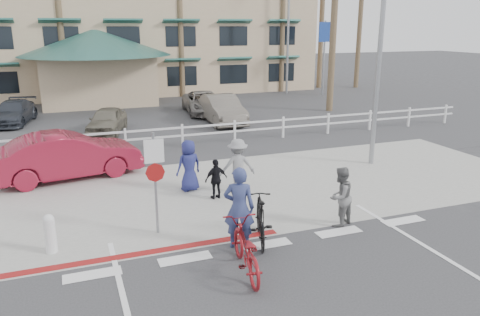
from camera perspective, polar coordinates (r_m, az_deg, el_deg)
name	(u,v)px	position (r m, az deg, el deg)	size (l,w,h in m)	color
ground	(277,256)	(10.91, 4.55, -11.85)	(140.00, 140.00, 0.00)	#333335
bike_path	(322,303)	(9.39, 9.96, -17.01)	(12.00, 16.00, 0.01)	#333335
sidewalk_plaza	(216,192)	(14.75, -2.88, -4.21)	(22.00, 7.00, 0.01)	gray
cross_street	(185,160)	(18.42, -6.71, -0.19)	(40.00, 5.00, 0.01)	#333335
parking_lot	(144,117)	(27.51, -11.58, 4.94)	(50.00, 16.00, 0.01)	#333335
curb_red	(136,254)	(11.19, -12.55, -11.41)	(7.00, 0.25, 0.02)	maroon
rail_fence	(185,135)	(20.29, -6.77, 2.76)	(29.40, 0.16, 1.00)	silver
building	(138,18)	(40.19, -12.30, 16.36)	(28.00, 16.00, 11.30)	#C8AD89
sign_post	(155,179)	(11.65, -10.30, -2.48)	(0.50, 0.10, 2.90)	gray
bollard_0	(50,234)	(11.67, -22.15, -8.55)	(0.26, 0.26, 0.95)	silver
streetlight_0	(381,42)	(17.79, 16.76, 13.40)	(0.60, 2.00, 9.00)	gray
streetlight_1	(288,30)	(36.50, 5.89, 15.30)	(0.60, 2.00, 9.50)	gray
info_sign	(324,57)	(35.76, 10.19, 12.00)	(1.20, 0.16, 5.60)	navy
palm_5	(180,4)	(34.72, -7.36, 18.12)	(4.00, 4.00, 13.00)	#173D1B
palm_9	(361,7)	(40.94, 14.54, 17.40)	(4.00, 4.00, 13.00)	#173D1B
bike_red	(245,249)	(9.98, 0.65, -11.03)	(0.73, 2.09, 1.10)	maroon
rider_red	(239,208)	(10.89, -0.11, -6.11)	(0.72, 0.47, 1.98)	navy
bike_black	(260,219)	(11.35, 2.51, -7.45)	(0.54, 1.92, 1.15)	black
rider_black	(340,197)	(12.41, 12.10, -4.64)	(0.77, 0.60, 1.59)	slate
pedestrian_a	(238,166)	(14.55, -0.29, -0.96)	(1.10, 0.63, 1.71)	gray
pedestrian_child	(216,179)	(14.05, -2.92, -2.60)	(0.73, 0.30, 1.24)	black
pedestrian_b	(189,166)	(14.76, -6.25, -0.93)	(0.81, 0.52, 1.65)	navy
car_white_sedan	(68,156)	(16.94, -20.26, 0.27)	(1.69, 4.84, 1.59)	maroon
lot_car_2	(107,121)	(23.62, -15.90, 4.41)	(1.46, 3.64, 1.24)	#6A6555
lot_car_3	(222,109)	(25.05, -2.21, 5.94)	(1.59, 4.56, 1.50)	#655E55
lot_car_4	(13,113)	(27.68, -25.93, 5.01)	(1.70, 4.18, 1.21)	#272C35
lot_car_5	(204,103)	(27.96, -4.38, 6.73)	(2.14, 4.65, 1.29)	slate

